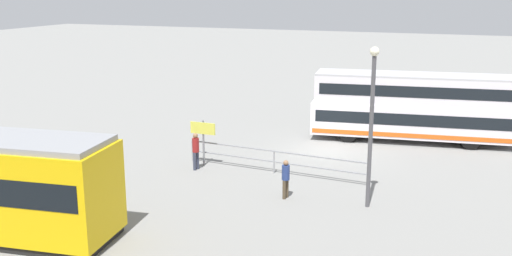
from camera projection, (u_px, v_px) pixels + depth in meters
ground_plane at (328, 151)px, 30.33m from camera, size 160.00×160.00×0.00m
double_decker_bus at (413, 107)px, 31.88m from camera, size 11.19×3.97×3.73m
pedestrian_near_railing at (196, 149)px, 27.04m from camera, size 0.38×0.38×1.76m
pedestrian_crossing at (286, 177)px, 23.40m from camera, size 0.38×0.38×1.61m
pedestrian_railing at (274, 158)px, 26.57m from camera, size 8.76×0.74×1.08m
info_sign at (203, 134)px, 27.57m from camera, size 1.29×0.13×2.21m
street_lamp at (372, 115)px, 21.84m from camera, size 0.36×0.36×6.23m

